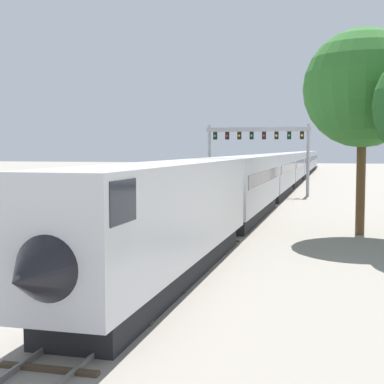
{
  "coord_description": "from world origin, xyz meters",
  "views": [
    {
      "loc": [
        8.66,
        -18.09,
        5.35
      ],
      "look_at": [
        1.0,
        12.0,
        3.0
      ],
      "focal_mm": 53.22,
      "sensor_mm": 36.0,
      "label": 1
    }
  ],
  "objects": [
    {
      "name": "signal_gantry",
      "position": [
        -0.25,
        47.74,
        6.1
      ],
      "size": [
        12.1,
        0.49,
        8.2
      ],
      "color": "#999BA0",
      "rests_on": "ground"
    },
    {
      "name": "track_near",
      "position": [
        -3.5,
        40.0,
        0.07
      ],
      "size": [
        2.6,
        160.0,
        0.16
      ],
      "color": "slate",
      "rests_on": "ground"
    },
    {
      "name": "passenger_train",
      "position": [
        2.0,
        68.08,
        2.61
      ],
      "size": [
        3.04,
        148.6,
        4.8
      ],
      "color": "silver",
      "rests_on": "ground"
    },
    {
      "name": "track_main",
      "position": [
        2.0,
        60.0,
        0.07
      ],
      "size": [
        2.6,
        200.0,
        0.16
      ],
      "color": "slate",
      "rests_on": "ground"
    },
    {
      "name": "trackside_tree_left",
      "position": [
        10.13,
        18.65,
        9.05
      ],
      "size": [
        7.28,
        7.28,
        12.72
      ],
      "color": "brown",
      "rests_on": "ground"
    },
    {
      "name": "ground_plane",
      "position": [
        0.0,
        0.0,
        0.0
      ],
      "size": [
        400.0,
        400.0,
        0.0
      ],
      "primitive_type": "plane",
      "color": "gray"
    }
  ]
}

